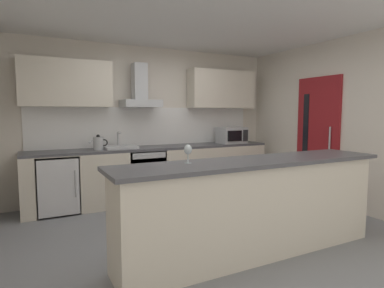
{
  "coord_description": "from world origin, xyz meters",
  "views": [
    {
      "loc": [
        -1.93,
        -3.42,
        1.47
      ],
      "look_at": [
        0.03,
        0.4,
        1.05
      ],
      "focal_mm": 30.06,
      "sensor_mm": 36.0,
      "label": 1
    }
  ],
  "objects_px": {
    "range_hood": "(140,93)",
    "wine_glass": "(188,150)",
    "sink": "(120,147)",
    "kettle": "(98,143)",
    "refrigerator": "(57,184)",
    "oven": "(144,174)",
    "microwave": "(232,135)"
  },
  "relations": [
    {
      "from": "oven",
      "to": "range_hood",
      "type": "relative_size",
      "value": 1.11
    },
    {
      "from": "range_hood",
      "to": "kettle",
      "type": "bearing_deg",
      "value": -167.38
    },
    {
      "from": "oven",
      "to": "refrigerator",
      "type": "relative_size",
      "value": 0.94
    },
    {
      "from": "kettle",
      "to": "refrigerator",
      "type": "bearing_deg",
      "value": 177.06
    },
    {
      "from": "range_hood",
      "to": "wine_glass",
      "type": "relative_size",
      "value": 4.05
    },
    {
      "from": "refrigerator",
      "to": "microwave",
      "type": "relative_size",
      "value": 1.7
    },
    {
      "from": "oven",
      "to": "range_hood",
      "type": "distance_m",
      "value": 1.33
    },
    {
      "from": "oven",
      "to": "wine_glass",
      "type": "xyz_separation_m",
      "value": [
        -0.34,
        -2.33,
        0.66
      ]
    },
    {
      "from": "oven",
      "to": "wine_glass",
      "type": "bearing_deg",
      "value": -98.35
    },
    {
      "from": "refrigerator",
      "to": "wine_glass",
      "type": "bearing_deg",
      "value": -66.96
    },
    {
      "from": "range_hood",
      "to": "oven",
      "type": "bearing_deg",
      "value": -90.0
    },
    {
      "from": "range_hood",
      "to": "wine_glass",
      "type": "xyz_separation_m",
      "value": [
        -0.34,
        -2.46,
        -0.67
      ]
    },
    {
      "from": "wine_glass",
      "to": "oven",
      "type": "bearing_deg",
      "value": 81.65
    },
    {
      "from": "refrigerator",
      "to": "kettle",
      "type": "bearing_deg",
      "value": -2.94
    },
    {
      "from": "sink",
      "to": "range_hood",
      "type": "height_order",
      "value": "range_hood"
    },
    {
      "from": "oven",
      "to": "microwave",
      "type": "distance_m",
      "value": 1.82
    },
    {
      "from": "sink",
      "to": "oven",
      "type": "bearing_deg",
      "value": -1.65
    },
    {
      "from": "kettle",
      "to": "range_hood",
      "type": "height_order",
      "value": "range_hood"
    },
    {
      "from": "microwave",
      "to": "wine_glass",
      "type": "distance_m",
      "value": 3.1
    },
    {
      "from": "refrigerator",
      "to": "kettle",
      "type": "distance_m",
      "value": 0.84
    },
    {
      "from": "sink",
      "to": "kettle",
      "type": "xyz_separation_m",
      "value": [
        -0.35,
        -0.04,
        0.08
      ]
    },
    {
      "from": "oven",
      "to": "refrigerator",
      "type": "bearing_deg",
      "value": -179.88
    },
    {
      "from": "wine_glass",
      "to": "sink",
      "type": "bearing_deg",
      "value": 90.94
    },
    {
      "from": "refrigerator",
      "to": "microwave",
      "type": "height_order",
      "value": "microwave"
    },
    {
      "from": "refrigerator",
      "to": "microwave",
      "type": "xyz_separation_m",
      "value": [
        3.06,
        -0.03,
        0.62
      ]
    },
    {
      "from": "sink",
      "to": "wine_glass",
      "type": "height_order",
      "value": "wine_glass"
    },
    {
      "from": "microwave",
      "to": "kettle",
      "type": "distance_m",
      "value": 2.46
    },
    {
      "from": "oven",
      "to": "kettle",
      "type": "distance_m",
      "value": 0.91
    },
    {
      "from": "oven",
      "to": "kettle",
      "type": "relative_size",
      "value": 2.77
    },
    {
      "from": "range_hood",
      "to": "wine_glass",
      "type": "distance_m",
      "value": 2.57
    },
    {
      "from": "refrigerator",
      "to": "kettle",
      "type": "relative_size",
      "value": 2.94
    },
    {
      "from": "kettle",
      "to": "range_hood",
      "type": "bearing_deg",
      "value": 12.62
    }
  ]
}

